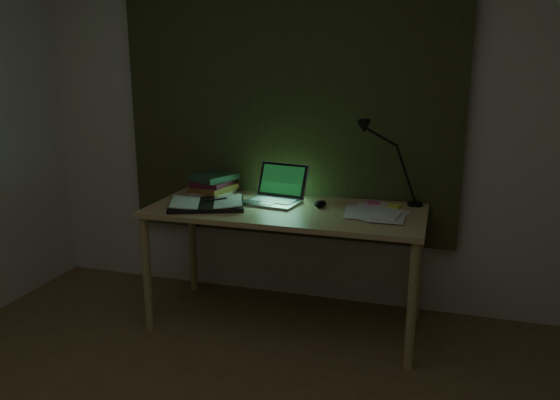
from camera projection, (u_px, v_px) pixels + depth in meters
The scene contains 11 objects.
wall_back at pixel (288, 114), 3.54m from camera, with size 3.50×0.00×2.50m, color silver.
curtain at pixel (287, 83), 3.45m from camera, with size 2.20×0.06×2.00m, color #282D16.
desk at pixel (286, 267), 3.32m from camera, with size 1.62×0.71×0.74m, color tan, non-canonical shape.
laptop at pixel (271, 185), 3.30m from camera, with size 0.33×0.37×0.24m, color #AAAAAE, non-canonical shape.
open_textbook at pixel (207, 204), 3.26m from camera, with size 0.44×0.31×0.04m, color silver, non-canonical shape.
book_stack at pixel (213, 184), 3.53m from camera, with size 0.22×0.27×0.14m, color silver, non-canonical shape.
loose_papers at pixel (378, 214), 3.08m from camera, with size 0.33×0.35×0.02m, color white, non-canonical shape.
mouse at pixel (320, 204), 3.25m from camera, with size 0.06×0.10×0.04m, color black.
sticky_yellow at pixel (394, 206), 3.24m from camera, with size 0.07×0.07×0.02m, color #E6F233.
sticky_pink at pixel (373, 203), 3.30m from camera, with size 0.08×0.08×0.02m, color #D8548D.
desk_lamp at pixel (418, 165), 3.23m from camera, with size 0.33×0.26×0.49m, color black, non-canonical shape.
Camera 1 is at (0.97, -1.43, 1.59)m, focal length 35.00 mm.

